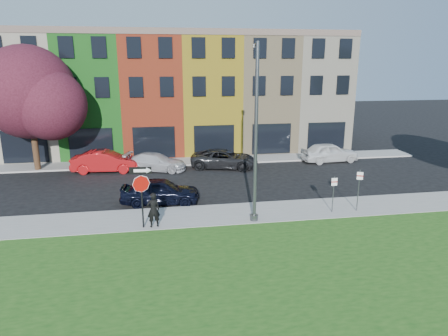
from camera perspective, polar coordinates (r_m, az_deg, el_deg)
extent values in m
plane|color=black|center=(19.04, 5.47, -9.93)|extent=(120.00, 120.00, 0.00)
cube|color=gray|center=(22.19, 8.53, -6.13)|extent=(40.00, 3.00, 0.12)
cube|color=gray|center=(32.67, -6.34, 0.89)|extent=(40.00, 2.40, 0.12)
cube|color=beige|center=(39.38, -25.06, 9.30)|extent=(5.00, 10.00, 10.00)
cube|color=#258424|center=(38.36, -17.76, 9.88)|extent=(5.00, 10.00, 10.00)
cube|color=#B43A1E|center=(37.97, -10.16, 10.30)|extent=(5.00, 10.00, 10.00)
cube|color=gold|center=(38.24, -2.52, 10.55)|extent=(5.00, 10.00, 10.00)
cube|color=#978561|center=(39.15, 4.89, 10.62)|extent=(5.00, 10.00, 10.00)
cube|color=#B9B19D|center=(40.66, 11.85, 10.52)|extent=(5.00, 10.00, 10.00)
cube|color=black|center=(33.49, -5.67, 3.79)|extent=(30.00, 0.12, 2.60)
cylinder|color=black|center=(19.65, -11.64, -4.29)|extent=(0.08, 0.08, 2.99)
cylinder|color=silver|center=(19.40, -11.76, -2.22)|extent=(0.86, 0.10, 0.86)
cylinder|color=#970D08|center=(19.38, -11.76, -2.24)|extent=(0.82, 0.09, 0.82)
cube|color=black|center=(19.22, -11.86, -0.35)|extent=(1.05, 0.13, 0.34)
cube|color=silver|center=(19.19, -11.87, -0.37)|extent=(0.66, 0.07, 0.14)
imported|color=black|center=(19.84, -10.05, -5.91)|extent=(0.82, 0.69, 1.75)
imported|color=black|center=(23.31, -9.12, -3.27)|extent=(2.67, 4.83, 1.53)
imported|color=maroon|center=(30.85, -16.56, 0.92)|extent=(2.48, 5.14, 1.60)
imported|color=#B4B3B8|center=(30.37, -9.75, 0.85)|extent=(4.33, 5.59, 1.33)
imported|color=black|center=(30.69, 0.06, 1.31)|extent=(4.95, 6.31, 1.42)
imported|color=silver|center=(33.68, 14.83, 2.18)|extent=(2.56, 4.91, 1.58)
cylinder|color=#4A4E50|center=(19.44, 4.57, 4.61)|extent=(0.18, 0.18, 8.78)
cylinder|color=#4A4E50|center=(20.63, 4.32, -7.05)|extent=(0.40, 0.40, 0.30)
cylinder|color=#4A4E50|center=(20.12, 4.68, 17.23)|extent=(0.49, 1.99, 0.12)
cube|color=#4A4E50|center=(21.22, 4.50, 16.99)|extent=(0.35, 0.59, 0.16)
cylinder|color=#4A4E50|center=(22.17, 15.33, -3.66)|extent=(0.05, 0.05, 1.98)
cube|color=silver|center=(21.93, 15.49, -1.92)|extent=(0.32, 0.03, 0.42)
cube|color=#970D08|center=(21.91, 15.51, -1.93)|extent=(0.32, 0.02, 0.06)
cylinder|color=#4A4E50|center=(22.70, 18.64, -3.05)|extent=(0.05, 0.05, 2.30)
cube|color=silver|center=(22.44, 18.85, -1.07)|extent=(0.31, 0.13, 0.42)
cube|color=#970D08|center=(22.42, 18.87, -1.08)|extent=(0.30, 0.12, 0.06)
cylinder|color=black|center=(32.76, -25.36, 2.70)|extent=(0.44, 0.44, 3.39)
sphere|color=black|center=(32.24, -26.17, 9.69)|extent=(6.66, 6.66, 6.66)
sphere|color=black|center=(30.91, -23.52, 8.26)|extent=(4.99, 4.99, 4.99)
sphere|color=black|center=(33.85, -27.94, 8.53)|extent=(4.66, 4.66, 4.66)
sphere|color=black|center=(32.73, -25.51, 11.88)|extent=(3.99, 3.99, 3.99)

